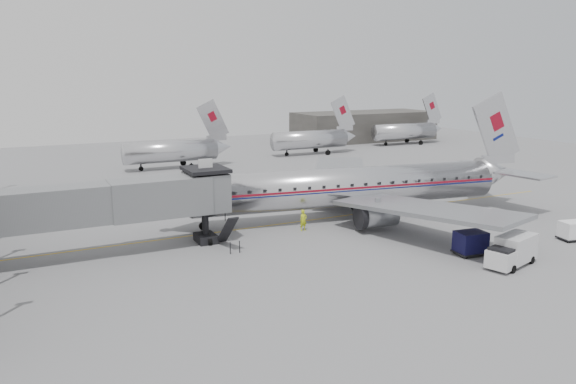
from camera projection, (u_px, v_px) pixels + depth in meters
name	position (u px, v px, depth m)	size (l,w,h in m)	color
ground	(321.00, 239.00, 48.80)	(160.00, 160.00, 0.00)	slate
hangar	(364.00, 126.00, 120.35)	(30.00, 12.00, 6.00)	#3A3835
apron_line	(317.00, 219.00, 55.36)	(0.15, 60.00, 0.01)	gold
jet_bridge	(114.00, 203.00, 43.85)	(21.00, 6.20, 7.10)	slate
distant_aircraft_near	(172.00, 151.00, 84.19)	(16.39, 3.20, 10.26)	silver
distant_aircraft_mid	(311.00, 139.00, 99.06)	(16.39, 3.20, 10.26)	silver
distant_aircraft_far	(405.00, 131.00, 113.06)	(16.39, 3.20, 10.26)	silver
airliner	(355.00, 187.00, 55.61)	(38.77, 35.69, 12.31)	silver
service_van	(512.00, 251.00, 41.75)	(5.12, 3.10, 2.26)	silver
baggage_cart_navy	(471.00, 243.00, 44.35)	(2.58, 2.08, 1.88)	#0E0D36
baggage_cart_white	(573.00, 230.00, 48.24)	(2.37, 1.99, 1.65)	white
ramp_worker	(303.00, 220.00, 51.13)	(0.71, 0.47, 1.96)	#C5D819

